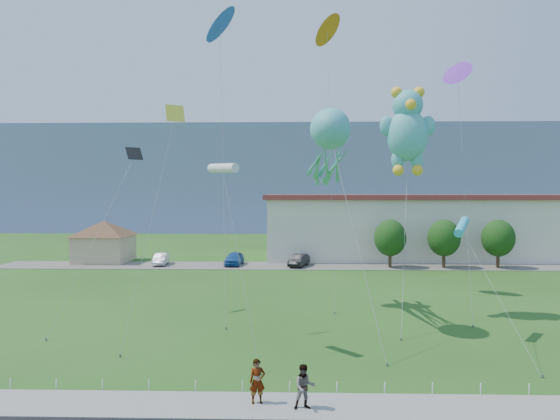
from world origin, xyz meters
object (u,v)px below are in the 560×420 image
at_px(parked_car_blue, 234,258).
at_px(warehouse, 498,226).
at_px(pedestrian_right, 304,387).
at_px(teddy_bear_kite, 408,129).
at_px(pavilion, 104,237).
at_px(parked_car_silver, 161,259).
at_px(parked_car_black, 299,260).
at_px(octopus_kite, 328,146).
at_px(pedestrian_left, 257,381).

bearing_deg(parked_car_blue, warehouse, 18.49).
height_order(pedestrian_right, teddy_bear_kite, teddy_bear_kite).
xyz_separation_m(pavilion, teddy_bear_kite, (30.96, -25.59, 9.82)).
bearing_deg(parked_car_silver, pedestrian_right, -72.69).
bearing_deg(warehouse, parked_car_black, -160.31).
distance_m(warehouse, parked_car_black, 28.06).
bearing_deg(warehouse, pedestrian_right, -119.31).
bearing_deg(teddy_bear_kite, parked_car_silver, 135.34).
relative_size(parked_car_blue, teddy_bear_kite, 0.28).
height_order(warehouse, parked_car_silver, warehouse).
relative_size(pavilion, parked_car_silver, 2.27).
relative_size(warehouse, parked_car_black, 14.51).
bearing_deg(octopus_kite, pavilion, 132.23).
bearing_deg(parked_car_silver, parked_car_black, -8.02).
height_order(pedestrian_left, teddy_bear_kite, teddy_bear_kite).
height_order(warehouse, octopus_kite, octopus_kite).
bearing_deg(pavilion, parked_car_black, -8.11).
bearing_deg(octopus_kite, parked_car_silver, 124.91).
bearing_deg(teddy_bear_kite, parked_car_black, 107.93).
distance_m(pavilion, warehouse, 50.37).
distance_m(warehouse, teddy_bear_kite, 37.90).
relative_size(warehouse, parked_car_blue, 13.67).
xyz_separation_m(octopus_kite, teddy_bear_kite, (5.56, 2.39, 1.40)).
height_order(warehouse, parked_car_blue, warehouse).
bearing_deg(warehouse, pedestrian_left, -121.26).
distance_m(octopus_kite, teddy_bear_kite, 6.21).
xyz_separation_m(pedestrian_left, teddy_bear_kite, (9.23, 14.99, 11.87)).
xyz_separation_m(parked_car_black, teddy_bear_kite, (7.18, -22.20, 12.09)).
distance_m(pedestrian_left, octopus_kite, 16.79).
bearing_deg(pedestrian_right, octopus_kite, 74.00).
xyz_separation_m(pavilion, warehouse, (50.00, 6.00, 1.10)).
relative_size(warehouse, pedestrian_left, 34.74).
bearing_deg(pavilion, parked_car_silver, -18.60).
bearing_deg(pedestrian_left, parked_car_black, 72.96).
height_order(pedestrian_left, parked_car_blue, pedestrian_left).
relative_size(pavilion, octopus_kite, 0.66).
xyz_separation_m(pedestrian_right, teddy_bear_kite, (7.37, 15.47, 11.88)).
bearing_deg(pedestrian_right, parked_car_black, 81.57).
xyz_separation_m(pavilion, parked_car_black, (23.77, -3.39, -2.27)).
height_order(warehouse, pedestrian_left, warehouse).
bearing_deg(parked_car_silver, octopus_kite, -60.25).
distance_m(pedestrian_right, teddy_bear_kite, 20.85).
bearing_deg(pedestrian_left, parked_car_silver, 96.41).
bearing_deg(teddy_bear_kite, pedestrian_left, -121.64).
relative_size(octopus_kite, teddy_bear_kite, 0.89).
bearing_deg(pavilion, octopus_kite, -47.77).
distance_m(pedestrian_left, parked_car_blue, 38.36).
relative_size(pedestrian_right, octopus_kite, 0.12).
bearing_deg(teddy_bear_kite, parked_car_blue, 122.60).
bearing_deg(parked_car_silver, teddy_bear_kite, -49.82).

